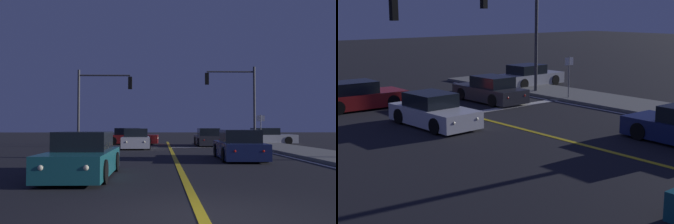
{
  "view_description": "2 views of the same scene",
  "coord_description": "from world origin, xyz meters",
  "views": [
    {
      "loc": [
        -0.7,
        -5.87,
        1.51
      ],
      "look_at": [
        -0.13,
        19.66,
        2.49
      ],
      "focal_mm": 39.0,
      "sensor_mm": 36.0,
      "label": 1
    },
    {
      "loc": [
        -13.28,
        1.37,
        4.63
      ],
      "look_at": [
        -1.79,
        14.88,
        1.09
      ],
      "focal_mm": 54.62,
      "sensor_mm": 36.0,
      "label": 2
    }
  ],
  "objects": [
    {
      "name": "lane_line_center",
      "position": [
        0.0,
        10.68,
        0.01
      ],
      "size": [
        0.2,
        36.33,
        0.01
      ],
      "primitive_type": "cube",
      "color": "gold",
      "rests_on": "ground"
    },
    {
      "name": "stop_bar",
      "position": [
        2.91,
        19.87,
        0.01
      ],
      "size": [
        5.83,
        0.5,
        0.01
      ],
      "primitive_type": "cube",
      "color": "silver",
      "rests_on": "ground"
    },
    {
      "name": "car_lead_oncoming_silver",
      "position": [
        8.33,
        24.56,
        0.58
      ],
      "size": [
        4.55,
        2.09,
        1.34
      ],
      "rotation": [
        0.0,
        0.0,
        -1.53
      ],
      "color": "#B2B5BA",
      "rests_on": "ground"
    },
    {
      "name": "car_far_approaching_charcoal",
      "position": [
        2.94,
        21.69,
        0.58
      ],
      "size": [
        1.84,
        4.29,
        1.34
      ],
      "rotation": [
        0.0,
        0.0,
        -0.0
      ],
      "color": "#2D2D33",
      "rests_on": "ground"
    },
    {
      "name": "car_mid_block_red",
      "position": [
        -3.13,
        24.27,
        0.58
      ],
      "size": [
        4.48,
        2.05,
        1.34
      ],
      "rotation": [
        0.0,
        0.0,
        -1.6
      ],
      "color": "maroon",
      "rests_on": "ground"
    },
    {
      "name": "car_following_oncoming_white",
      "position": [
        -2.32,
        18.83,
        0.58
      ],
      "size": [
        2.04,
        4.21,
        1.34
      ],
      "rotation": [
        0.0,
        0.0,
        3.19
      ],
      "color": "silver",
      "rests_on": "ground"
    },
    {
      "name": "traffic_signal_near_right",
      "position": [
        5.28,
        22.17,
        4.07
      ],
      "size": [
        3.92,
        0.28,
        6.12
      ],
      "rotation": [
        0.0,
        0.0,
        3.14
      ],
      "color": "#38383D",
      "rests_on": "ground"
    },
    {
      "name": "traffic_signal_far_left",
      "position": [
        -5.2,
        20.77,
        3.75
      ],
      "size": [
        3.97,
        0.28,
        5.61
      ],
      "color": "#38383D",
      "rests_on": "ground"
    },
    {
      "name": "street_sign_corner",
      "position": [
        6.33,
        19.37,
        1.55
      ],
      "size": [
        0.56,
        0.07,
        2.29
      ],
      "color": "slate",
      "rests_on": "ground"
    }
  ]
}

